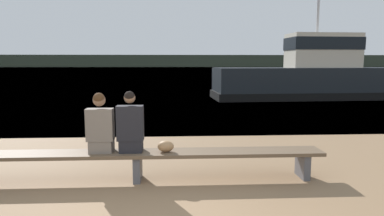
{
  "coord_description": "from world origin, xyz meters",
  "views": [
    {
      "loc": [
        0.43,
        -3.43,
        2.02
      ],
      "look_at": [
        0.9,
        5.31,
        0.85
      ],
      "focal_mm": 32.0,
      "sensor_mm": 36.0,
      "label": 1
    }
  ],
  "objects_px": {
    "person_left": "(100,127)",
    "tugboat_red": "(314,78)",
    "shopping_bag": "(166,146)",
    "bench_main": "(137,157)",
    "person_right": "(130,126)"
  },
  "relations": [
    {
      "from": "shopping_bag",
      "to": "tugboat_red",
      "type": "distance_m",
      "value": 15.46
    },
    {
      "from": "person_right",
      "to": "tugboat_red",
      "type": "relative_size",
      "value": 0.09
    },
    {
      "from": "bench_main",
      "to": "person_left",
      "type": "xyz_separation_m",
      "value": [
        -0.61,
        -0.0,
        0.54
      ]
    },
    {
      "from": "person_left",
      "to": "shopping_bag",
      "type": "bearing_deg",
      "value": -1.19
    },
    {
      "from": "person_left",
      "to": "shopping_bag",
      "type": "relative_size",
      "value": 3.67
    },
    {
      "from": "tugboat_red",
      "to": "person_right",
      "type": "bearing_deg",
      "value": 143.99
    },
    {
      "from": "shopping_bag",
      "to": "tugboat_red",
      "type": "height_order",
      "value": "tugboat_red"
    },
    {
      "from": "person_left",
      "to": "shopping_bag",
      "type": "distance_m",
      "value": 1.15
    },
    {
      "from": "person_left",
      "to": "tugboat_red",
      "type": "relative_size",
      "value": 0.09
    },
    {
      "from": "person_left",
      "to": "shopping_bag",
      "type": "height_order",
      "value": "person_left"
    },
    {
      "from": "bench_main",
      "to": "shopping_bag",
      "type": "xyz_separation_m",
      "value": [
        0.49,
        -0.02,
        0.19
      ]
    },
    {
      "from": "bench_main",
      "to": "person_right",
      "type": "distance_m",
      "value": 0.55
    },
    {
      "from": "bench_main",
      "to": "shopping_bag",
      "type": "height_order",
      "value": "shopping_bag"
    },
    {
      "from": "person_left",
      "to": "tugboat_red",
      "type": "xyz_separation_m",
      "value": [
        9.14,
        13.17,
        0.2
      ]
    },
    {
      "from": "bench_main",
      "to": "person_left",
      "type": "relative_size",
      "value": 6.26
    }
  ]
}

